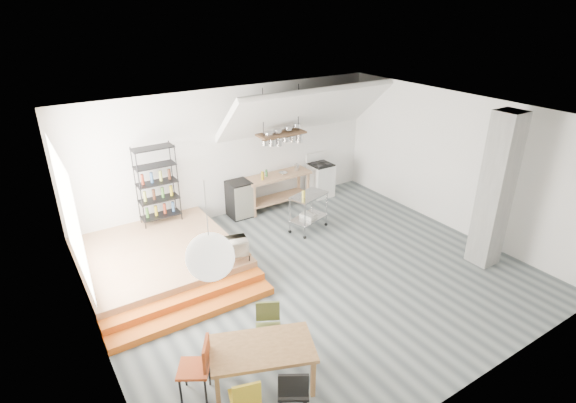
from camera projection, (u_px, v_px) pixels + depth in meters
floor at (314, 275)px, 9.02m from camera, size 8.00×8.00×0.00m
wall_back at (232, 153)px, 11.04m from camera, size 8.00×0.04×3.20m
wall_left at (88, 266)px, 6.38m from camera, size 0.04×7.00×3.20m
wall_right at (456, 163)px, 10.34m from camera, size 0.04×7.00×3.20m
ceiling at (318, 118)px, 7.70m from camera, size 8.00×7.00×0.02m
slope_ceiling at (306, 110)px, 11.08m from camera, size 4.40×1.44×1.32m
window_pane at (69, 214)px, 7.46m from camera, size 0.02×2.50×2.20m
platform at (158, 258)px, 9.23m from camera, size 3.00×3.00×0.40m
step_lower at (195, 314)px, 7.80m from camera, size 3.00×0.35×0.13m
step_upper at (188, 300)px, 8.04m from camera, size 3.00×0.35×0.27m
concrete_column at (496, 191)px, 8.85m from camera, size 0.50×0.50×3.20m
kitchen_counter at (278, 185)px, 11.72m from camera, size 1.80×0.60×0.91m
stove at (320, 179)px, 12.47m from camera, size 0.60×0.60×1.18m
pot_rack at (283, 137)px, 11.00m from camera, size 1.20×0.50×1.43m
wire_shelving at (157, 184)px, 9.93m from camera, size 0.88×0.38×1.80m
microwave_shelf at (233, 255)px, 8.68m from camera, size 0.60×0.40×0.16m
paper_lantern at (210, 257)px, 5.45m from camera, size 0.60×0.60×0.60m
dining_table at (262, 351)px, 6.22m from camera, size 1.63×1.28×0.68m
chair_mustard at (246, 398)px, 5.63m from camera, size 0.47×0.47×0.82m
chair_black at (293, 389)px, 5.72m from camera, size 0.55×0.55×0.87m
chair_olive at (268, 325)px, 6.88m from camera, size 0.53×0.53×0.85m
chair_red at (199, 364)px, 6.07m from camera, size 0.58×0.58×0.92m
rolling_cart at (309, 207)px, 10.55m from camera, size 1.02×0.76×0.91m
mini_fridge at (239, 199)px, 11.28m from camera, size 0.55×0.55×0.93m
microwave at (232, 247)px, 8.60m from camera, size 0.64×0.51×0.31m
bowl at (283, 173)px, 11.62m from camera, size 0.26×0.26×0.05m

